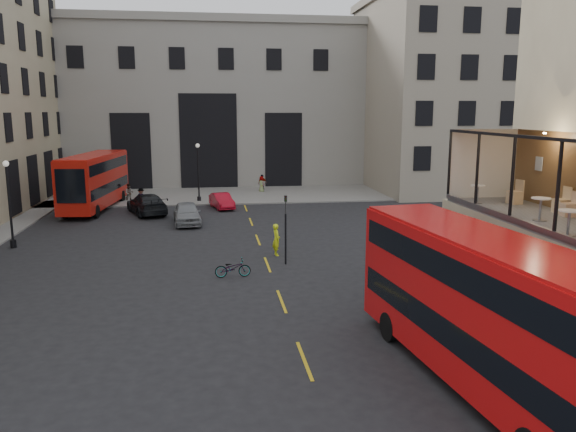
{
  "coord_description": "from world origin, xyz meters",
  "views": [
    {
      "loc": [
        -5.0,
        -17.36,
        8.29
      ],
      "look_at": [
        -1.11,
        10.31,
        3.0
      ],
      "focal_mm": 35.0,
      "sensor_mm": 36.0,
      "label": 1
    }
  ],
  "objects": [
    {
      "name": "ground",
      "position": [
        0.0,
        0.0,
        0.0
      ],
      "size": [
        140.0,
        140.0,
        0.0
      ],
      "primitive_type": "plane",
      "color": "black",
      "rests_on": "ground"
    },
    {
      "name": "cafe_floor",
      "position": [
        6.5,
        0.0,
        4.55
      ],
      "size": [
        3.0,
        10.0,
        0.1
      ],
      "primitive_type": "cube",
      "color": "slate",
      "rests_on": "host_frontage"
    },
    {
      "name": "street_lamp_b",
      "position": [
        -6.0,
        34.0,
        2.39
      ],
      "size": [
        0.36,
        0.36,
        5.33
      ],
      "color": "black",
      "rests_on": "ground"
    },
    {
      "name": "traffic_light_near",
      "position": [
        -1.0,
        12.0,
        2.42
      ],
      "size": [
        0.16,
        0.2,
        3.8
      ],
      "color": "black",
      "rests_on": "ground"
    },
    {
      "name": "cafe_chair_d",
      "position": [
        7.06,
        3.28,
        4.89
      ],
      "size": [
        0.55,
        0.55,
        0.96
      ],
      "color": "tan",
      "rests_on": "cafe_floor"
    },
    {
      "name": "cafe_chair_c",
      "position": [
        7.67,
        1.16,
        4.89
      ],
      "size": [
        0.5,
        0.5,
        0.96
      ],
      "color": "tan",
      "rests_on": "cafe_floor"
    },
    {
      "name": "pavement_far",
      "position": [
        -6.0,
        38.0,
        0.06
      ],
      "size": [
        40.0,
        12.0,
        0.12
      ],
      "primitive_type": "cube",
      "color": "slate",
      "rests_on": "ground"
    },
    {
      "name": "traffic_light_far",
      "position": [
        -15.0,
        28.0,
        2.42
      ],
      "size": [
        0.16,
        0.2,
        3.8
      ],
      "color": "black",
      "rests_on": "ground"
    },
    {
      "name": "cafe_chair_b",
      "position": [
        7.49,
        0.48,
        4.87
      ],
      "size": [
        0.48,
        0.48,
        0.88
      ],
      "color": "tan",
      "rests_on": "cafe_floor"
    },
    {
      "name": "cyclist",
      "position": [
        -1.28,
        13.97,
        0.93
      ],
      "size": [
        0.52,
        0.72,
        1.85
      ],
      "primitive_type": "imported",
      "rotation": [
        0.0,
        0.0,
        1.68
      ],
      "color": "#E8FD1A",
      "rests_on": "ground"
    },
    {
      "name": "pedestrian_c",
      "position": [
        0.34,
        39.51,
        0.9
      ],
      "size": [
        1.13,
        0.93,
        1.81
      ],
      "primitive_type": "imported",
      "rotation": [
        0.0,
        0.0,
        3.69
      ],
      "color": "gray",
      "rests_on": "ground"
    },
    {
      "name": "bicycle",
      "position": [
        -3.96,
        9.99,
        0.47
      ],
      "size": [
        1.82,
        0.69,
        0.94
      ],
      "primitive_type": "imported",
      "rotation": [
        0.0,
        0.0,
        1.61
      ],
      "color": "gray",
      "rests_on": "ground"
    },
    {
      "name": "bus_far",
      "position": [
        -14.58,
        31.4,
        2.62
      ],
      "size": [
        3.88,
        11.88,
        4.66
      ],
      "color": "red",
      "rests_on": "ground"
    },
    {
      "name": "gateway",
      "position": [
        -5.0,
        47.99,
        9.39
      ],
      "size": [
        35.0,
        10.6,
        18.0
      ],
      "color": "gray",
      "rests_on": "ground"
    },
    {
      "name": "building_right",
      "position": [
        20.0,
        39.97,
        10.39
      ],
      "size": [
        16.6,
        18.6,
        20.0
      ],
      "color": "gray",
      "rests_on": "ground"
    },
    {
      "name": "host_frontage",
      "position": [
        6.5,
        0.0,
        2.25
      ],
      "size": [
        3.0,
        11.0,
        4.5
      ],
      "primitive_type": "cube",
      "color": "#B9AD8A",
      "rests_on": "ground"
    },
    {
      "name": "bus_near",
      "position": [
        2.98,
        -2.33,
        2.62
      ],
      "size": [
        4.0,
        11.9,
        4.66
      ],
      "color": "red",
      "rests_on": "ground"
    },
    {
      "name": "cafe_table_far",
      "position": [
        5.64,
        3.64,
        5.08
      ],
      "size": [
        0.58,
        0.58,
        0.73
      ],
      "color": "beige",
      "rests_on": "cafe_floor"
    },
    {
      "name": "pedestrian_d",
      "position": [
        0.23,
        39.21,
        0.83
      ],
      "size": [
        0.85,
        0.96,
        1.66
      ],
      "primitive_type": "imported",
      "rotation": [
        0.0,
        0.0,
        2.06
      ],
      "color": "gray",
      "rests_on": "ground"
    },
    {
      "name": "car_a",
      "position": [
        -6.72,
        23.96,
        0.81
      ],
      "size": [
        2.34,
        4.89,
        1.61
      ],
      "primitive_type": "imported",
      "rotation": [
        0.0,
        0.0,
        0.09
      ],
      "color": "gray",
      "rests_on": "ground"
    },
    {
      "name": "pedestrian_b",
      "position": [
        -10.96,
        32.22,
        0.81
      ],
      "size": [
        1.21,
        1.04,
        1.63
      ],
      "primitive_type": "imported",
      "rotation": [
        0.0,
        0.0,
        0.51
      ],
      "color": "gray",
      "rests_on": "ground"
    },
    {
      "name": "cafe_table_near",
      "position": [
        5.55,
        -2.34,
        5.11
      ],
      "size": [
        0.62,
        0.62,
        0.78
      ],
      "color": "silver",
      "rests_on": "cafe_floor"
    },
    {
      "name": "car_b",
      "position": [
        -4.02,
        30.26,
        0.65
      ],
      "size": [
        2.25,
        4.16,
        1.3
      ],
      "primitive_type": "imported",
      "rotation": [
        0.0,
        0.0,
        0.23
      ],
      "color": "#AF0A1C",
      "rests_on": "ground"
    },
    {
      "name": "car_c",
      "position": [
        -10.08,
        28.46,
        0.82
      ],
      "size": [
        4.09,
        6.12,
        1.65
      ],
      "primitive_type": "imported",
      "rotation": [
        0.0,
        0.0,
        3.49
      ],
      "color": "black",
      "rests_on": "ground"
    },
    {
      "name": "street_lamp_a",
      "position": [
        -17.0,
        18.0,
        2.39
      ],
      "size": [
        0.36,
        0.36,
        5.33
      ],
      "color": "black",
      "rests_on": "ground"
    },
    {
      "name": "cafe_table_mid",
      "position": [
        6.03,
        -0.11,
        5.12
      ],
      "size": [
        0.63,
        0.63,
        0.79
      ],
      "color": "white",
      "rests_on": "cafe_floor"
    },
    {
      "name": "pedestrian_a",
      "position": [
        -12.35,
        35.19,
        0.81
      ],
      "size": [
        0.83,
        0.67,
        1.63
      ],
      "primitive_type": "imported",
      "rotation": [
        0.0,
        0.0,
        0.07
      ],
      "color": "gray",
      "rests_on": "ground"
    }
  ]
}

